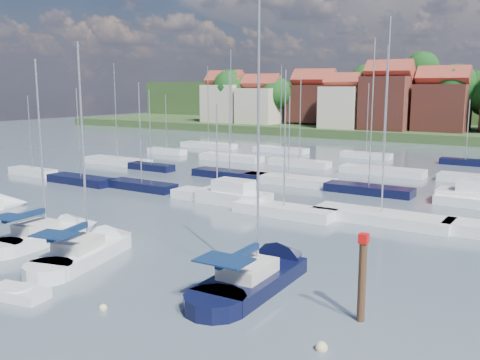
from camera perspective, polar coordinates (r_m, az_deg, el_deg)
The scene contains 11 objects.
ground at distance 64.32m, azimuth 13.20°, elevation 0.20°, with size 260.00×260.00×0.00m, color #4C5B68.
sailboat_left at distance 40.03m, azimuth -19.33°, elevation -5.46°, with size 3.33×10.01×13.46m.
sailboat_centre at distance 35.58m, azimuth -15.25°, elevation -7.16°, with size 5.23×10.89×14.36m.
sailboat_navy at distance 30.25m, azimuth 2.71°, elevation -9.89°, with size 3.51×11.74×16.12m.
tender at distance 29.95m, azimuth -22.61°, elevation -11.08°, with size 3.34×1.98×0.68m.
timber_piling at distance 25.53m, azimuth 12.81°, elevation -12.19°, with size 0.40×0.40×6.40m.
buoy_c at distance 34.35m, azimuth -20.26°, elevation -8.69°, with size 0.54×0.54×0.54m, color #D85914.
buoy_d at distance 27.27m, azimuth -14.38°, elevation -13.30°, with size 0.41×0.41×0.41m, color beige.
buoy_e at distance 31.52m, azimuth 2.95°, elevation -9.75°, with size 0.44×0.44×0.44m, color #D85914.
buoy_f at distance 23.15m, azimuth 8.67°, elevation -17.48°, with size 0.52×0.52×0.52m, color beige.
marina_field at distance 59.11m, azimuth 13.37°, elevation -0.23°, with size 79.62×41.41×15.93m.
Camera 1 is at (21.03, -19.85, 10.63)m, focal length 40.00 mm.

